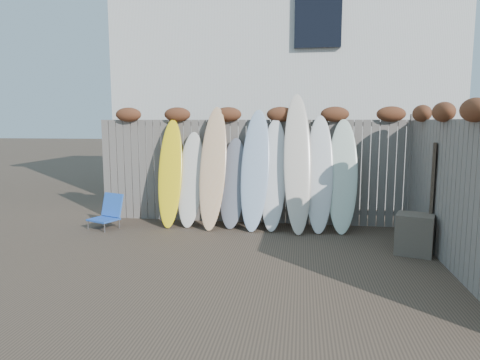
# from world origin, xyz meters

# --- Properties ---
(ground) EXTENTS (80.00, 80.00, 0.00)m
(ground) POSITION_xyz_m (0.00, 0.00, 0.00)
(ground) COLOR #493A2D
(back_fence) EXTENTS (6.05, 0.28, 2.24)m
(back_fence) POSITION_xyz_m (0.06, 2.39, 1.18)
(back_fence) COLOR slate
(back_fence) RESTS_ON ground
(right_fence) EXTENTS (0.28, 4.40, 2.24)m
(right_fence) POSITION_xyz_m (2.99, 0.25, 1.14)
(right_fence) COLOR slate
(right_fence) RESTS_ON ground
(house) EXTENTS (8.50, 5.50, 6.33)m
(house) POSITION_xyz_m (0.50, 6.50, 3.20)
(house) COLOR silver
(house) RESTS_ON ground
(beach_chair) EXTENTS (0.63, 0.64, 0.63)m
(beach_chair) POSITION_xyz_m (-2.54, 1.59, 0.29)
(beach_chair) COLOR blue
(beach_chair) RESTS_ON ground
(wooden_crate) EXTENTS (0.63, 0.58, 0.61)m
(wooden_crate) POSITION_xyz_m (2.70, 0.72, 0.30)
(wooden_crate) COLOR #52443D
(wooden_crate) RESTS_ON ground
(lattice_panel) EXTENTS (0.39, 1.06, 1.66)m
(lattice_panel) POSITION_xyz_m (3.10, 1.32, 0.83)
(lattice_panel) COLOR #4E3E2F
(lattice_panel) RESTS_ON ground
(surfboard_0) EXTENTS (0.51, 0.75, 2.01)m
(surfboard_0) POSITION_xyz_m (-1.44, 1.96, 1.01)
(surfboard_0) COLOR yellow
(surfboard_0) RESTS_ON ground
(surfboard_1) EXTENTS (0.51, 0.65, 1.78)m
(surfboard_1) POSITION_xyz_m (-1.06, 2.00, 0.89)
(surfboard_1) COLOR silver
(surfboard_1) RESTS_ON ground
(surfboard_2) EXTENTS (0.52, 0.81, 2.25)m
(surfboard_2) POSITION_xyz_m (-0.61, 1.92, 1.13)
(surfboard_2) COLOR #FAB092
(surfboard_2) RESTS_ON ground
(surfboard_3) EXTENTS (0.54, 0.64, 1.66)m
(surfboard_3) POSITION_xyz_m (-0.25, 2.01, 0.83)
(surfboard_3) COLOR slate
(surfboard_3) RESTS_ON ground
(surfboard_4) EXTENTS (0.58, 0.81, 2.20)m
(surfboard_4) POSITION_xyz_m (0.17, 1.94, 1.10)
(surfboard_4) COLOR #A1BAD9
(surfboard_4) RESTS_ON ground
(surfboard_5) EXTENTS (0.51, 0.74, 2.03)m
(surfboard_5) POSITION_xyz_m (0.50, 1.98, 1.01)
(surfboard_5) COLOR white
(surfboard_5) RESTS_ON ground
(surfboard_6) EXTENTS (0.58, 0.91, 2.48)m
(surfboard_6) POSITION_xyz_m (0.94, 1.89, 1.24)
(surfboard_6) COLOR beige
(surfboard_6) RESTS_ON ground
(surfboard_7) EXTENTS (0.50, 0.74, 2.09)m
(surfboard_7) POSITION_xyz_m (1.33, 1.95, 1.04)
(surfboard_7) COLOR silver
(surfboard_7) RESTS_ON ground
(surfboard_8) EXTENTS (0.56, 0.75, 2.02)m
(surfboard_8) POSITION_xyz_m (1.74, 1.97, 1.01)
(surfboard_8) COLOR silver
(surfboard_8) RESTS_ON ground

